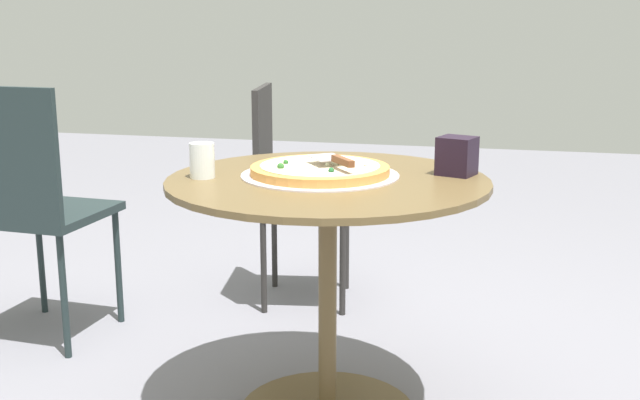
{
  "coord_description": "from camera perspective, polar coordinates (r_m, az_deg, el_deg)",
  "views": [
    {
      "loc": [
        -2.05,
        -0.47,
        1.13
      ],
      "look_at": [
        0.03,
        0.03,
        0.64
      ],
      "focal_mm": 44.28,
      "sensor_mm": 36.0,
      "label": 1
    }
  ],
  "objects": [
    {
      "name": "napkin_dispenser",
      "position": [
        2.21,
        9.86,
        3.16
      ],
      "size": [
        0.11,
        0.12,
        0.11
      ],
      "primitive_type": "cube",
      "rotation": [
        0.0,
        0.0,
        1.24
      ],
      "color": "black",
      "rests_on": "patio_table"
    },
    {
      "name": "drinking_cup",
      "position": [
        2.16,
        -8.52,
        2.85
      ],
      "size": [
        0.07,
        0.07,
        0.1
      ],
      "primitive_type": "cylinder",
      "color": "silver",
      "rests_on": "patio_table"
    },
    {
      "name": "patio_table",
      "position": [
        2.19,
        0.56,
        -3.5
      ],
      "size": [
        0.88,
        0.88,
        0.71
      ],
      "color": "brown",
      "rests_on": "ground"
    },
    {
      "name": "patio_chair_near",
      "position": [
        2.89,
        -20.21,
        0.23
      ],
      "size": [
        0.43,
        0.43,
        0.92
      ],
      "color": "#202C2D",
      "rests_on": "ground"
    },
    {
      "name": "patio_chair_far",
      "position": [
        3.14,
        -2.29,
        1.63
      ],
      "size": [
        0.42,
        0.42,
        0.87
      ],
      "color": "#2B2927",
      "rests_on": "ground"
    },
    {
      "name": "pizza_server",
      "position": [
        2.13,
        1.09,
        2.96
      ],
      "size": [
        0.2,
        0.17,
        0.02
      ],
      "color": "silver",
      "rests_on": "pizza_on_tray"
    },
    {
      "name": "pizza_on_tray",
      "position": [
        2.17,
        0.01,
        2.15
      ],
      "size": [
        0.44,
        0.44,
        0.05
      ],
      "color": "silver",
      "rests_on": "patio_table"
    }
  ]
}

